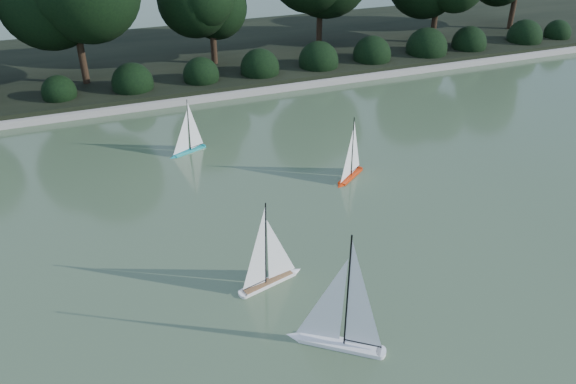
{
  "coord_description": "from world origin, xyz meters",
  "views": [
    {
      "loc": [
        -3.31,
        -6.03,
        5.72
      ],
      "look_at": [
        -0.11,
        2.1,
        0.7
      ],
      "focal_mm": 35.0,
      "sensor_mm": 36.0,
      "label": 1
    }
  ],
  "objects": [
    {
      "name": "pond_coping",
      "position": [
        0.0,
        9.0,
        0.09
      ],
      "size": [
        40.0,
        0.35,
        0.18
      ],
      "primitive_type": "cube",
      "color": "gray",
      "rests_on": "ground"
    },
    {
      "name": "sailboat_orange",
      "position": [
        1.76,
        3.3,
        0.23
      ],
      "size": [
        0.93,
        0.73,
        1.44
      ],
      "color": "red",
      "rests_on": "ground"
    },
    {
      "name": "sailboat_white_b",
      "position": [
        -0.95,
        0.64,
        0.25
      ],
      "size": [
        1.19,
        0.48,
        1.64
      ],
      "color": "white",
      "rests_on": "ground"
    },
    {
      "name": "sailboat_white_a",
      "position": [
        -0.65,
        -0.94,
        0.3
      ],
      "size": [
        1.23,
        1.01,
        1.94
      ],
      "color": "white",
      "rests_on": "ground"
    },
    {
      "name": "shrub_hedge",
      "position": [
        0.0,
        9.9,
        0.45
      ],
      "size": [
        29.1,
        1.1,
        1.1
      ],
      "color": "black",
      "rests_on": "ground"
    },
    {
      "name": "ground",
      "position": [
        0.0,
        0.0,
        0.0
      ],
      "size": [
        80.0,
        80.0,
        0.0
      ],
      "primitive_type": "plane",
      "color": "#31472B",
      "rests_on": "ground"
    },
    {
      "name": "sailboat_teal",
      "position": [
        -1.19,
        5.81,
        0.21
      ],
      "size": [
        0.97,
        0.5,
        1.36
      ],
      "color": "teal",
      "rests_on": "ground"
    },
    {
      "name": "far_bank",
      "position": [
        0.0,
        13.0,
        0.15
      ],
      "size": [
        40.0,
        8.0,
        0.3
      ],
      "primitive_type": "cube",
      "color": "black",
      "rests_on": "ground"
    }
  ]
}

